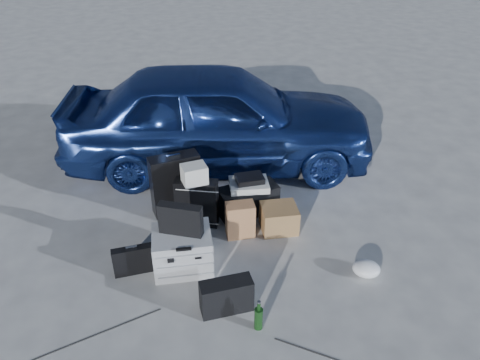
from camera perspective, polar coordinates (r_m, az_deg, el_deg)
name	(u,v)px	position (r m, az deg, el deg)	size (l,w,h in m)	color
ground	(229,281)	(4.54, -1.33, -12.15)	(60.00, 60.00, 0.00)	#B7B7B2
car	(218,116)	(6.08, -2.67, 7.75)	(1.59, 3.95, 1.35)	#254292
pelican_case	(183,250)	(4.58, -7.01, -8.48)	(0.56, 0.45, 0.40)	#9D9FA3
laptop_bag	(181,220)	(4.37, -7.26, -4.81)	(0.41, 0.10, 0.31)	black
briefcase	(133,260)	(4.63, -12.87, -9.53)	(0.38, 0.09, 0.30)	black
suitcase_left	(176,184)	(5.28, -7.86, -0.50)	(0.55, 0.20, 0.71)	black
suitcase_right	(197,203)	(5.09, -5.28, -2.76)	(0.46, 0.16, 0.55)	black
white_carton	(194,174)	(4.87, -5.60, 0.72)	(0.25, 0.20, 0.20)	beige
duffel_bag	(248,200)	(5.29, 0.98, -2.46)	(0.67, 0.29, 0.33)	black
flat_box_white	(249,185)	(5.19, 1.09, -0.57)	(0.43, 0.32, 0.07)	beige
flat_box_black	(250,179)	(5.16, 1.18, 0.15)	(0.30, 0.22, 0.06)	black
kraft_bag	(240,220)	(4.94, 0.03, -4.90)	(0.30, 0.18, 0.40)	#B0794C
cardboard_box	(279,218)	(5.07, 4.77, -4.67)	(0.38, 0.33, 0.28)	olive
plastic_bag	(366,269)	(4.70, 15.14, -10.40)	(0.26, 0.23, 0.15)	white
messenger_bag	(226,296)	(4.17, -1.66, -13.97)	(0.46, 0.17, 0.32)	black
green_bottle	(259,315)	(4.04, 2.28, -16.16)	(0.07, 0.07, 0.29)	black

